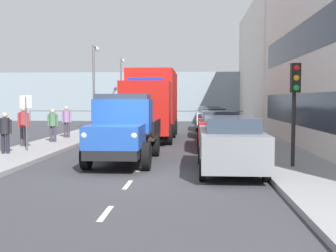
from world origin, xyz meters
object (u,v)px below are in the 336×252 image
Objects in this scene: lamp_post_far at (122,84)px; street_sign at (26,113)px; car_white_kerbside_3 at (209,118)px; pedestrian_couple_a at (24,123)px; lorry_cargo_red at (152,102)px; pedestrian_by_lamp at (53,123)px; pedestrian_in_dark_coat at (67,119)px; car_grey_kerbside_near at (230,143)px; car_red_kerbside_1 at (218,129)px; lamp_post_promenade at (94,79)px; traffic_light_near at (295,92)px; car_black_kerbside_2 at (212,122)px; truck_vintage_blue at (123,130)px; car_teal_oppositeside_0 at (116,122)px; pedestrian_with_bag at (5,130)px.

street_sign is at bearing 89.91° from lamp_post_far.
street_sign reaches higher than car_white_kerbside_3.
pedestrian_couple_a is 1.75m from street_sign.
lorry_cargo_red is 5.06× the size of pedestrian_by_lamp.
street_sign is (-0.15, 5.69, 0.52)m from pedestrian_in_dark_coat.
car_red_kerbside_1 is at bearing -90.00° from car_grey_kerbside_near.
lamp_post_promenade reaches higher than car_white_kerbside_3.
pedestrian_in_dark_coat is at bearing 88.41° from lamp_post_promenade.
lamp_post_far reaches higher than traffic_light_near.
lamp_post_promenade is 10.31m from lamp_post_far.
car_grey_kerbside_near is 8.74m from street_sign.
pedestrian_by_lamp is at bearing -41.03° from car_grey_kerbside_near.
pedestrian_in_dark_coat is at bearing -41.93° from traffic_light_near.
car_black_kerbside_2 is at bearing -162.35° from pedestrian_in_dark_coat.
truck_vintage_blue reaches higher than street_sign.
pedestrian_in_dark_coat reaches higher than car_black_kerbside_2.
street_sign is (9.92, -3.35, -0.79)m from traffic_light_near.
car_red_kerbside_1 is 8.77m from pedestrian_in_dark_coat.
traffic_light_near reaches higher than car_red_kerbside_1.
pedestrian_in_dark_coat is at bearing -98.44° from pedestrian_couple_a.
lamp_post_far reaches higher than truck_vintage_blue.
car_teal_oppositeside_0 is 3.08m from pedestrian_in_dark_coat.
pedestrian_by_lamp is 0.28× the size of lamp_post_promenade.
lamp_post_far is at bearing -68.47° from traffic_light_near.
pedestrian_by_lamp is at bearing -94.88° from pedestrian_with_bag.
truck_vintage_blue is 1.25× the size of car_red_kerbside_1.
car_grey_kerbside_near is 12.31m from pedestrian_in_dark_coat.
street_sign is at bearing 46.16° from car_black_kerbside_2.
car_teal_oppositeside_0 is (5.69, 6.07, -0.00)m from car_white_kerbside_3.
car_black_kerbside_2 is 5.44m from car_white_kerbside_3.
car_white_kerbside_3 is at bearing -133.11° from car_teal_oppositeside_0.
lamp_post_promenade is (-0.48, -12.30, 2.55)m from pedestrian_with_bag.
lamp_post_promenade is at bearing -90.81° from pedestrian_by_lamp.
pedestrian_with_bag is 0.28× the size of lamp_post_promenade.
lorry_cargo_red is (-0.10, -8.73, 0.90)m from truck_vintage_blue.
lorry_cargo_red is at bearing 63.93° from car_white_kerbside_3.
car_grey_kerbside_near is at bearing 107.33° from lamp_post_far.
car_white_kerbside_3 is 13.07m from pedestrian_by_lamp.
traffic_light_near is (-7.68, 10.97, 1.58)m from car_teal_oppositeside_0.
pedestrian_couple_a reaches higher than car_white_kerbside_3.
car_teal_oppositeside_0 is (2.12, -9.75, -0.28)m from truck_vintage_blue.
car_red_kerbside_1 is (-3.57, -4.39, -0.28)m from truck_vintage_blue.
pedestrian_couple_a is at bearing -30.42° from car_grey_kerbside_near.
car_red_kerbside_1 and car_teal_oppositeside_0 have the same top height.
pedestrian_couple_a is at bearing 54.50° from car_white_kerbside_3.
lorry_cargo_red reaches higher than car_teal_oppositeside_0.
car_black_kerbside_2 is 11.47m from street_sign.
lamp_post_promenade is at bearing -91.59° from pedestrian_in_dark_coat.
street_sign is (0.01, 11.38, -1.95)m from lamp_post_promenade.
truck_vintage_blue is 9.98m from car_teal_oppositeside_0.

